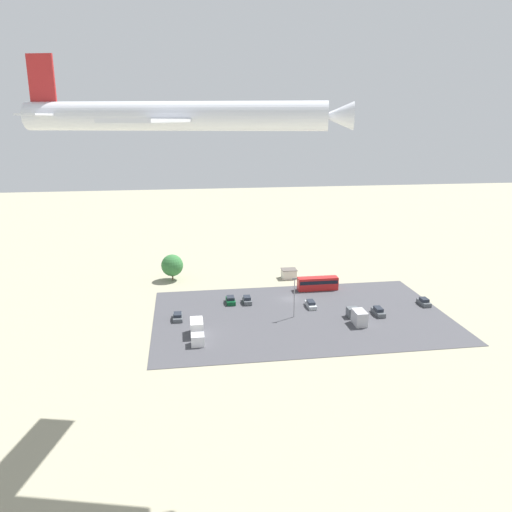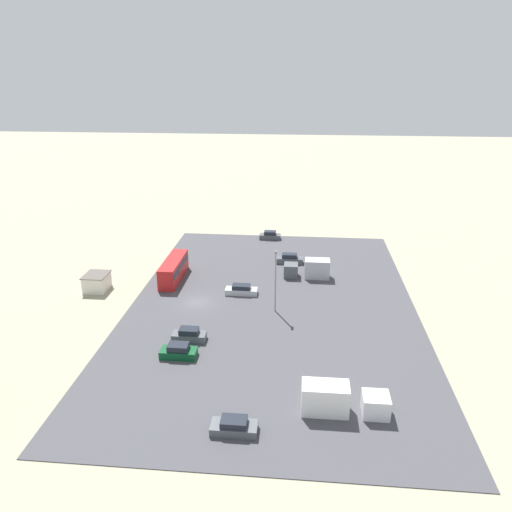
{
  "view_description": "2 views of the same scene",
  "coord_description": "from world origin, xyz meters",
  "views": [
    {
      "loc": [
        24.57,
        109.19,
        41.19
      ],
      "look_at": [
        12.6,
        29.14,
        19.03
      ],
      "focal_mm": 35.0,
      "sensor_mm": 36.0,
      "label": 1
    },
    {
      "loc": [
        63.28,
        14.38,
        31.18
      ],
      "look_at": [
        0.02,
        8.44,
        7.47
      ],
      "focal_mm": 35.0,
      "sensor_mm": 36.0,
      "label": 2
    }
  ],
  "objects": [
    {
      "name": "ground_plane",
      "position": [
        0.0,
        0.0,
        0.0
      ],
      "size": [
        400.0,
        400.0,
        0.0
      ],
      "primitive_type": "plane",
      "color": "gray"
    },
    {
      "name": "parking_lot_surface",
      "position": [
        0.0,
        10.76,
        0.04
      ],
      "size": [
        63.2,
        39.75,
        0.08
      ],
      "color": "#424247",
      "rests_on": "ground"
    },
    {
      "name": "shed_building",
      "position": [
        -3.08,
        -15.95,
        1.27
      ],
      "size": [
        4.0,
        3.42,
        2.53
      ],
      "color": "silver",
      "rests_on": "ground"
    },
    {
      "name": "bus",
      "position": [
        -8.16,
        -5.41,
        1.82
      ],
      "size": [
        10.06,
        2.53,
        3.24
      ],
      "rotation": [
        0.0,
        0.0,
        1.57
      ],
      "color": "red",
      "rests_on": "ground"
    },
    {
      "name": "parked_car_0",
      "position": [
        26.44,
        8.91,
        0.67
      ],
      "size": [
        1.97,
        4.3,
        1.42
      ],
      "rotation": [
        0.0,
        0.0,
        3.14
      ],
      "color": "#4C5156",
      "rests_on": "ground"
    },
    {
      "name": "parked_car_1",
      "position": [
        -29.56,
        8.44,
        0.74
      ],
      "size": [
        1.82,
        4.08,
        1.58
      ],
      "rotation": [
        0.0,
        0.0,
        3.14
      ],
      "color": "#4C5156",
      "rests_on": "ground"
    },
    {
      "name": "parked_car_2",
      "position": [
        14.33,
        0.8,
        0.75
      ],
      "size": [
        1.99,
        4.17,
        1.62
      ],
      "color": "#0C4723",
      "rests_on": "ground"
    },
    {
      "name": "parked_car_3",
      "position": [
        -16.86,
        12.64,
        0.77
      ],
      "size": [
        1.72,
        4.56,
        1.66
      ],
      "color": "#4C5156",
      "rests_on": "ground"
    },
    {
      "name": "parked_car_4",
      "position": [
        10.52,
        1.2,
        0.75
      ],
      "size": [
        1.81,
        4.1,
        1.61
      ],
      "color": "#4C5156",
      "rests_on": "ground"
    },
    {
      "name": "parked_car_5",
      "position": [
        -3.47,
        5.94,
        0.7
      ],
      "size": [
        1.76,
        4.71,
        1.48
      ],
      "color": "#ADB2B7",
      "rests_on": "ground"
    },
    {
      "name": "parked_truck_0",
      "position": [
        -10.89,
        16.02,
        1.45
      ],
      "size": [
        2.38,
        7.21,
        2.99
      ],
      "rotation": [
        0.0,
        0.0,
        3.14
      ],
      "color": "#4C5156",
      "rests_on": "ground"
    },
    {
      "name": "parked_truck_1",
      "position": [
        22.67,
        18.62,
        1.45
      ],
      "size": [
        2.47,
        8.38,
        3.0
      ],
      "color": "silver",
      "rests_on": "ground"
    },
    {
      "name": "light_pole_lot_centre",
      "position": [
        1.65,
        11.24,
        4.91
      ],
      "size": [
        0.9,
        0.28,
        8.79
      ],
      "color": "gray",
      "rests_on": "ground"
    }
  ]
}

